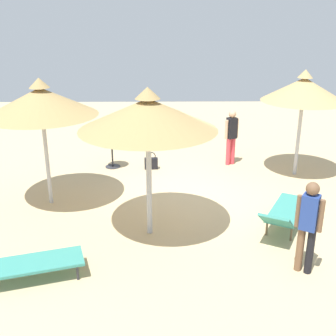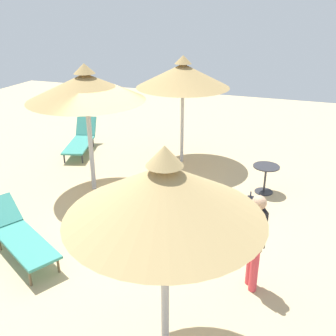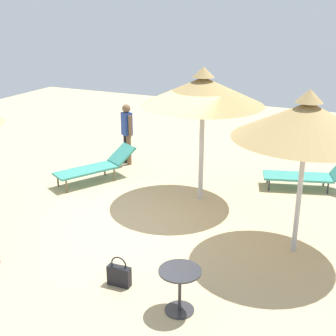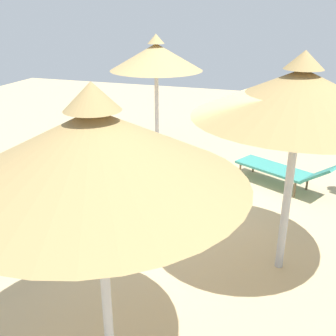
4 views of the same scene
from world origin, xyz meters
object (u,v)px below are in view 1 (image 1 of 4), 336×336
Objects in this scene: parasol_umbrella_center at (148,114)px; lounge_chair_far_left at (17,262)px; person_standing_front at (231,134)px; handbag at (151,163)px; parasol_umbrella_back at (41,102)px; side_table_round at (112,152)px; parasol_umbrella_edge at (304,90)px; person_standing_far_right at (308,222)px; lounge_chair_near_left at (284,213)px.

lounge_chair_far_left is at bearing 37.38° from parasol_umbrella_center.
person_standing_front is 2.49m from handbag.
parasol_umbrella_back is at bearing -31.88° from parasol_umbrella_center.
lounge_chair_far_left is at bearing 68.80° from handbag.
person_standing_front is 3.51m from side_table_round.
parasol_umbrella_edge is at bearing 153.38° from person_standing_front.
side_table_round is at bearing -53.84° from person_standing_far_right.
lounge_chair_far_left is at bearing 38.86° from parasol_umbrella_edge.
parasol_umbrella_back is 1.75× the size of person_standing_far_right.
lounge_chair_far_left is at bearing 52.49° from person_standing_front.
side_table_round is at bearing -9.32° from handbag.
lounge_chair_near_left is at bearing 69.62° from parasol_umbrella_edge.
person_standing_front is (-4.68, -2.65, -1.51)m from parasol_umbrella_back.
parasol_umbrella_center is 1.02× the size of parasol_umbrella_back.
lounge_chair_far_left is 1.29× the size of person_standing_front.
parasol_umbrella_center is 5.82× the size of handbag.
parasol_umbrella_back is 1.80× the size of person_standing_front.
side_table_round is (-1.20, -2.46, -1.97)m from parasol_umbrella_back.
parasol_umbrella_back is at bearing -85.82° from lounge_chair_far_left.
parasol_umbrella_back reaches higher than handbag.
parasol_umbrella_back is at bearing 29.52° from person_standing_front.
lounge_chair_far_left reaches higher than side_table_round.
person_standing_far_right is 5.58m from person_standing_front.
lounge_chair_far_left is 5.82m from handbag.
parasol_umbrella_back is (6.37, 1.80, 0.06)m from parasol_umbrella_edge.
handbag is (-2.33, -2.27, -2.25)m from parasol_umbrella_back.
side_table_round is (5.17, -0.66, -1.91)m from parasol_umbrella_edge.
parasol_umbrella_center is 1.41× the size of lounge_chair_near_left.
parasol_umbrella_back is 5.59m from person_standing_front.
parasol_umbrella_center is 4.39× the size of side_table_round.
parasol_umbrella_center reaches higher than parasol_umbrella_back.
parasol_umbrella_edge is 0.96× the size of parasol_umbrella_center.
lounge_chair_near_left is (-5.17, 1.42, -2.04)m from parasol_umbrella_back.
lounge_chair_far_left is at bearing 19.26° from lounge_chair_near_left.
handbag is (2.35, 0.38, -0.74)m from person_standing_front.
person_standing_far_right is 3.27× the size of handbag.
parasol_umbrella_center is at bearing 106.86° from side_table_round.
parasol_umbrella_back is 5.73× the size of handbag.
parasol_umbrella_center reaches higher than handbag.
person_standing_front is 2.39× the size of side_table_round.
parasol_umbrella_edge is 5.55m from side_table_round.
handbag is (2.79, -5.19, -0.78)m from person_standing_far_right.
parasol_umbrella_back is 4.32× the size of side_table_round.
lounge_chair_near_left is at bearing -160.74° from lounge_chair_far_left.
parasol_umbrella_back reaches higher than person_standing_far_right.
person_standing_front is at bearing -85.40° from person_standing_far_right.
person_standing_front reaches higher than lounge_chair_near_left.
parasol_umbrella_edge reaches higher than lounge_chair_far_left.
lounge_chair_far_left is 1.25× the size of person_standing_far_right.
person_standing_front is at bearing -170.91° from handbag.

